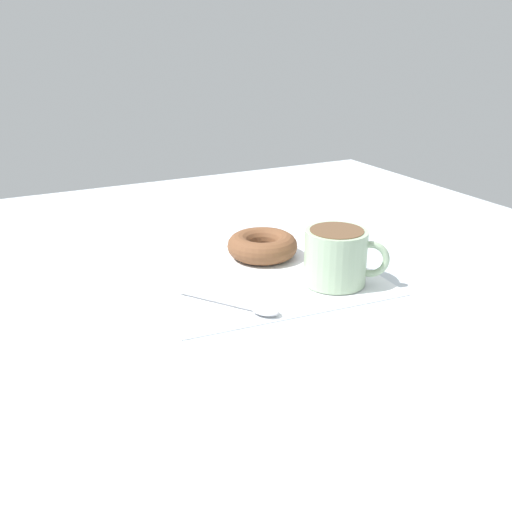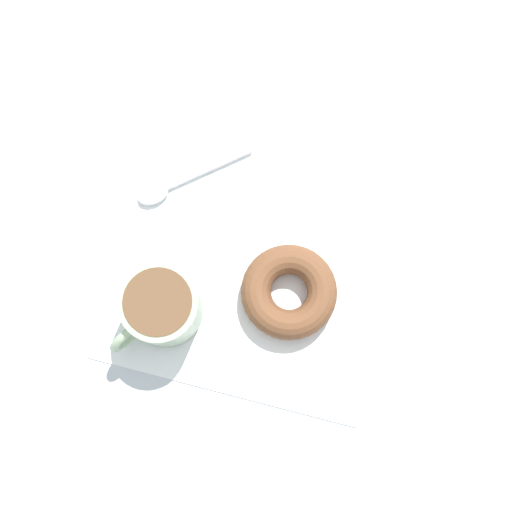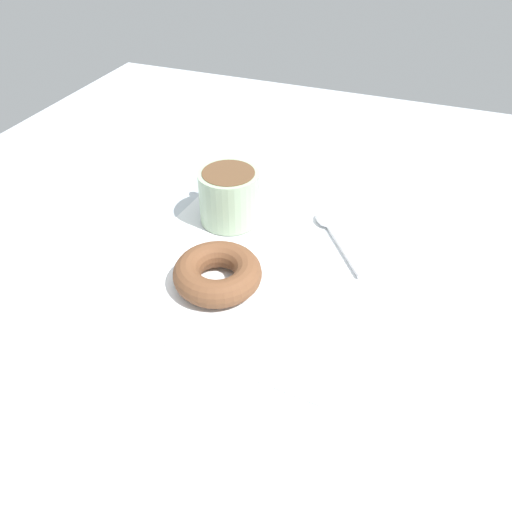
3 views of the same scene
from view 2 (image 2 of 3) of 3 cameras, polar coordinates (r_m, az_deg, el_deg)
name	(u,v)px [view 2 (image 2 of 3)]	position (r cm, az deg, el deg)	size (l,w,h in cm)	color
ground_plane	(237,241)	(81.43, -1.52, 1.21)	(120.00, 120.00, 2.00)	#B2BCC6
napkin	(256,259)	(79.82, 0.00, -0.28)	(30.29, 30.29, 0.30)	white
coffee_cup	(160,307)	(75.71, -7.65, -4.06)	(9.96, 8.78, 7.39)	#9EB793
donut	(289,292)	(77.52, 2.66, -2.88)	(10.51, 10.51, 3.29)	brown
spoon	(170,187)	(81.77, -6.91, 5.52)	(9.30, 12.40, 0.90)	silver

